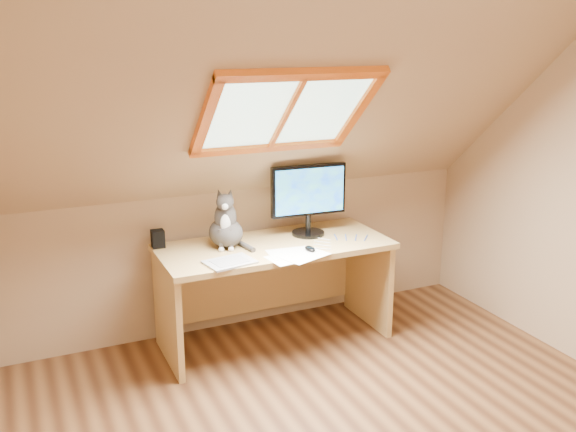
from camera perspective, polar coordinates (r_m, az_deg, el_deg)
room_shell at (r=2.80m, az=9.32°, el=2.75°), size 3.52×3.52×2.41m
desk at (r=4.41m, az=-1.55°, el=-4.93°), size 1.54×0.68×0.70m
monitor at (r=4.39m, az=1.85°, el=1.87°), size 0.54×0.23×0.50m
cat at (r=4.20m, az=-5.56°, el=-0.88°), size 0.29×0.32×0.40m
desk_speaker at (r=4.28m, az=-11.50°, el=-1.99°), size 0.08×0.08×0.12m
graphics_tablet at (r=3.94m, az=-5.20°, el=-4.10°), size 0.32×0.26×0.01m
mouse at (r=4.14m, az=1.97°, el=-2.93°), size 0.06×0.10×0.03m
papers at (r=4.05m, az=-0.09°, el=-3.56°), size 0.35×0.30×0.01m
cables at (r=4.36m, az=4.65°, el=-2.13°), size 0.51×0.26×0.01m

